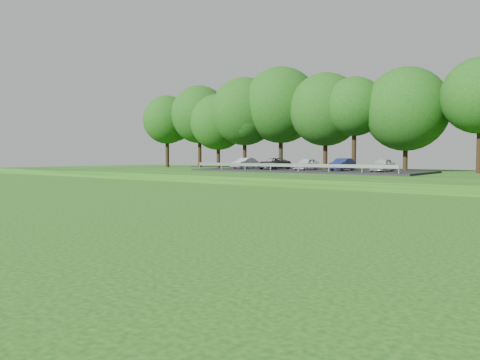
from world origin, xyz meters
The scene contains 1 object.
parking_lot centered at (-24.21, 32.80, 1.02)m, with size 24.00×9.00×1.38m.
Camera 1 is at (0.29, -8.83, 2.24)m, focal length 35.00 mm.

